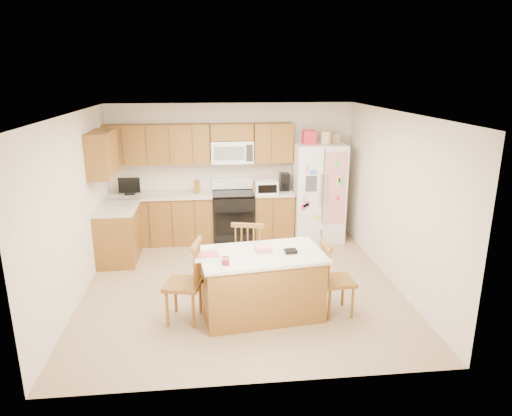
{
  "coord_description": "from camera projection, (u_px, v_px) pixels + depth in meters",
  "views": [
    {
      "loc": [
        -0.44,
        -6.14,
        3.0
      ],
      "look_at": [
        0.25,
        0.35,
        1.08
      ],
      "focal_mm": 32.0,
      "sensor_mm": 36.0,
      "label": 1
    }
  ],
  "objects": [
    {
      "name": "island",
      "position": [
        261.0,
        284.0,
        5.82
      ],
      "size": [
        1.7,
        1.08,
        0.93
      ],
      "color": "brown",
      "rests_on": "ground"
    },
    {
      "name": "ground",
      "position": [
        241.0,
        285.0,
        6.75
      ],
      "size": [
        4.5,
        4.5,
        0.0
      ],
      "primitive_type": "plane",
      "color": "#947C58",
      "rests_on": "ground"
    },
    {
      "name": "room_shell",
      "position": [
        241.0,
        191.0,
        6.34
      ],
      "size": [
        4.6,
        4.6,
        2.52
      ],
      "color": "beige",
      "rests_on": "ground"
    },
    {
      "name": "stove",
      "position": [
        233.0,
        216.0,
        8.46
      ],
      "size": [
        0.76,
        0.65,
        1.13
      ],
      "color": "black",
      "rests_on": "ground"
    },
    {
      "name": "refrigerator",
      "position": [
        318.0,
        191.0,
        8.44
      ],
      "size": [
        0.9,
        0.79,
        2.04
      ],
      "color": "white",
      "rests_on": "ground"
    },
    {
      "name": "windsor_chair_right",
      "position": [
        335.0,
        280.0,
        5.83
      ],
      "size": [
        0.43,
        0.45,
        0.99
      ],
      "color": "brown",
      "rests_on": "ground"
    },
    {
      "name": "cabinetry",
      "position": [
        178.0,
        196.0,
        8.1
      ],
      "size": [
        3.36,
        1.56,
        2.15
      ],
      "color": "brown",
      "rests_on": "ground"
    },
    {
      "name": "windsor_chair_left",
      "position": [
        185.0,
        283.0,
        5.66
      ],
      "size": [
        0.52,
        0.54,
        1.06
      ],
      "color": "brown",
      "rests_on": "ground"
    },
    {
      "name": "windsor_chair_back",
      "position": [
        249.0,
        258.0,
        6.4
      ],
      "size": [
        0.56,
        0.54,
        1.08
      ],
      "color": "brown",
      "rests_on": "ground"
    }
  ]
}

